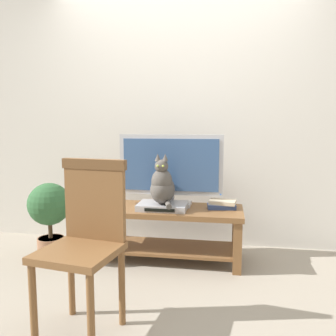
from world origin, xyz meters
name	(u,v)px	position (x,y,z in m)	size (l,w,h in m)	color
ground_plane	(165,283)	(0.00, 0.00, 0.00)	(12.00, 12.00, 0.00)	gray
back_wall	(182,104)	(0.00, 1.01, 1.40)	(7.00, 0.12, 2.80)	silver
tv_stand	(169,224)	(-0.05, 0.48, 0.32)	(1.28, 0.51, 0.47)	brown
tv	(171,168)	(-0.05, 0.58, 0.81)	(0.93, 0.20, 0.64)	#B7B7BC
media_box	(163,206)	(-0.09, 0.42, 0.50)	(0.42, 0.30, 0.05)	#ADADB2
cat	(162,186)	(-0.09, 0.40, 0.68)	(0.22, 0.37, 0.43)	#514C47
wooden_chair	(86,233)	(-0.34, -0.64, 0.58)	(0.47, 0.47, 1.00)	brown
book_stack	(222,204)	(0.41, 0.53, 0.51)	(0.25, 0.18, 0.07)	#33477A
potted_plant	(50,213)	(-1.06, 0.27, 0.43)	(0.37, 0.37, 0.70)	#9E6B4C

